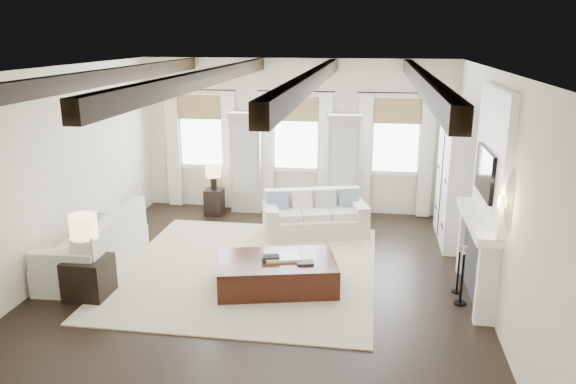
# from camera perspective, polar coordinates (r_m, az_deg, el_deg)

# --- Properties ---
(ground) EXTENTS (7.50, 7.50, 0.00)m
(ground) POSITION_cam_1_polar(r_m,az_deg,el_deg) (8.74, -2.61, -9.10)
(ground) COLOR black
(ground) RESTS_ON ground
(room_shell) EXTENTS (6.54, 7.54, 3.22)m
(room_shell) POSITION_cam_1_polar(r_m,az_deg,el_deg) (8.88, 3.12, 4.17)
(room_shell) COLOR beige
(room_shell) RESTS_ON ground
(area_rug) EXTENTS (4.04, 4.34, 0.02)m
(area_rug) POSITION_cam_1_polar(r_m,az_deg,el_deg) (9.18, -4.07, -7.77)
(area_rug) COLOR #C2B993
(area_rug) RESTS_ON ground
(sofa_back) EXTENTS (2.08, 1.36, 0.82)m
(sofa_back) POSITION_cam_1_polar(r_m,az_deg,el_deg) (10.63, 2.71, -2.58)
(sofa_back) COLOR silver
(sofa_back) RESTS_ON ground
(sofa_left) EXTENTS (1.10, 2.24, 0.94)m
(sofa_left) POSITION_cam_1_polar(r_m,az_deg,el_deg) (9.49, -18.72, -5.38)
(sofa_left) COLOR silver
(sofa_left) RESTS_ON ground
(ottoman) EXTENTS (1.93, 1.45, 0.45)m
(ottoman) POSITION_cam_1_polar(r_m,az_deg,el_deg) (8.45, -1.13, -8.30)
(ottoman) COLOR black
(ottoman) RESTS_ON ground
(tray) EXTENTS (0.57, 0.48, 0.04)m
(tray) POSITION_cam_1_polar(r_m,az_deg,el_deg) (8.40, -0.57, -6.60)
(tray) COLOR white
(tray) RESTS_ON ottoman
(book_lower) EXTENTS (0.30, 0.25, 0.04)m
(book_lower) POSITION_cam_1_polar(r_m,az_deg,el_deg) (8.32, -1.79, -6.53)
(book_lower) COLOR #262628
(book_lower) RESTS_ON tray
(book_upper) EXTENTS (0.25, 0.22, 0.03)m
(book_upper) POSITION_cam_1_polar(r_m,az_deg,el_deg) (8.37, -1.71, -6.15)
(book_upper) COLOR beige
(book_upper) RESTS_ON book_lower
(book_loose) EXTENTS (0.27, 0.23, 0.03)m
(book_loose) POSITION_cam_1_polar(r_m,az_deg,el_deg) (8.21, 1.75, -7.19)
(book_loose) COLOR #262628
(book_loose) RESTS_ON ottoman
(side_table_front) EXTENTS (0.58, 0.58, 0.58)m
(side_table_front) POSITION_cam_1_polar(r_m,az_deg,el_deg) (8.65, -19.59, -8.18)
(side_table_front) COLOR black
(side_table_front) RESTS_ON ground
(lamp_front) EXTENTS (0.38, 0.38, 0.66)m
(lamp_front) POSITION_cam_1_polar(r_m,az_deg,el_deg) (8.39, -20.05, -3.55)
(lamp_front) COLOR black
(lamp_front) RESTS_ON side_table_front
(side_table_back) EXTENTS (0.36, 0.36, 0.54)m
(side_table_back) POSITION_cam_1_polar(r_m,az_deg,el_deg) (11.87, -7.48, -1.00)
(side_table_back) COLOR black
(side_table_back) RESTS_ON ground
(lamp_back) EXTENTS (0.33, 0.33, 0.56)m
(lamp_back) POSITION_cam_1_polar(r_m,az_deg,el_deg) (11.70, -7.60, 2.08)
(lamp_back) COLOR black
(lamp_back) RESTS_ON side_table_back
(candlestick_near) EXTENTS (0.18, 0.18, 0.87)m
(candlestick_near) POSITION_cam_1_polar(r_m,az_deg,el_deg) (8.28, 17.26, -8.56)
(candlestick_near) COLOR black
(candlestick_near) RESTS_ON ground
(candlestick_far) EXTENTS (0.15, 0.15, 0.74)m
(candlestick_far) POSITION_cam_1_polar(r_m,az_deg,el_deg) (8.64, 16.89, -7.87)
(candlestick_far) COLOR black
(candlestick_far) RESTS_ON ground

